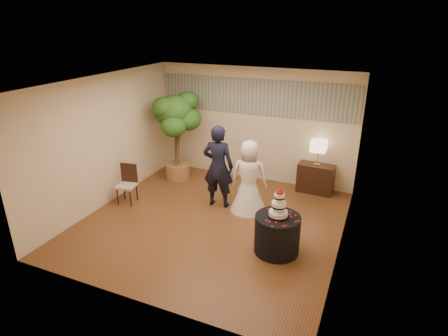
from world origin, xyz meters
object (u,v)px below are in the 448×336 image
at_px(cake_table, 277,234).
at_px(wedding_cake, 279,203).
at_px(ficus_tree, 176,136).
at_px(side_chair, 126,185).
at_px(groom, 218,167).
at_px(table_lamp, 318,153).
at_px(console, 316,178).
at_px(bride, 249,176).

relative_size(cake_table, wedding_cake, 1.52).
bearing_deg(ficus_tree, side_chair, -101.64).
relative_size(groom, table_lamp, 3.14).
bearing_deg(side_chair, console, 20.82).
height_order(groom, side_chair, groom).
distance_m(bride, side_chair, 2.72).
distance_m(cake_table, table_lamp, 2.80).
distance_m(bride, console, 1.91).
bearing_deg(side_chair, ficus_tree, 68.65).
bearing_deg(console, ficus_tree, -167.54).
height_order(ficus_tree, side_chair, ficus_tree).
xyz_separation_m(cake_table, table_lamp, (0.16, 2.72, 0.63)).
relative_size(bride, ficus_tree, 0.69).
bearing_deg(side_chair, wedding_cake, -17.92).
xyz_separation_m(console, side_chair, (-3.74, -2.21, 0.09)).
height_order(groom, cake_table, groom).
height_order(console, table_lamp, table_lamp).
distance_m(wedding_cake, ficus_tree, 3.90).
bearing_deg(bride, cake_table, 116.63).
bearing_deg(side_chair, table_lamp, 20.82).
relative_size(groom, bride, 1.17).
bearing_deg(table_lamp, ficus_tree, -170.77).
bearing_deg(bride, table_lamp, -139.50).
distance_m(table_lamp, ficus_tree, 3.45).
bearing_deg(console, table_lamp, 0.00).
bearing_deg(cake_table, ficus_tree, 146.16).
distance_m(groom, ficus_tree, 1.85).
bearing_deg(table_lamp, console, 0.00).
relative_size(bride, side_chair, 1.79).
relative_size(cake_table, ficus_tree, 0.35).
distance_m(cake_table, wedding_cake, 0.61).
xyz_separation_m(console, table_lamp, (0.00, 0.00, 0.64)).
xyz_separation_m(bride, table_lamp, (1.15, 1.46, 0.20)).
bearing_deg(ficus_tree, wedding_cake, -33.84).
distance_m(console, side_chair, 4.35).
relative_size(table_lamp, ficus_tree, 0.26).
height_order(cake_table, console, cake_table).
bearing_deg(side_chair, cake_table, -17.92).
distance_m(console, table_lamp, 0.64).
xyz_separation_m(table_lamp, side_chair, (-3.74, -2.21, -0.55)).
relative_size(cake_table, console, 0.95).
height_order(bride, ficus_tree, ficus_tree).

